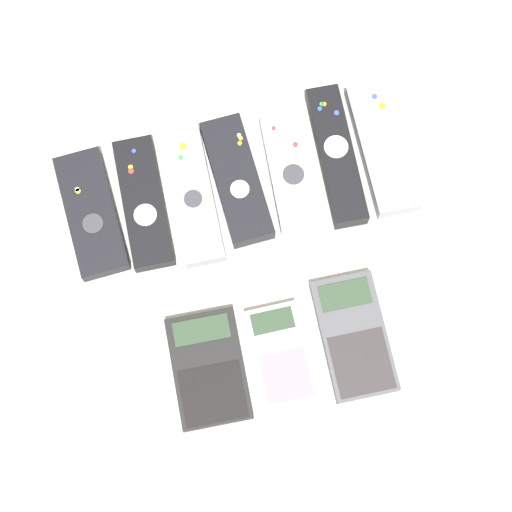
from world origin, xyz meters
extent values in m
plane|color=beige|center=(0.00, 0.00, 0.00)|extent=(3.00, 3.00, 0.00)
cube|color=black|center=(-0.18, 0.12, 0.01)|extent=(0.07, 0.16, 0.02)
cylinder|color=#38383D|center=(-0.18, 0.10, 0.02)|extent=(0.03, 0.03, 0.00)
cylinder|color=silver|center=(-0.19, 0.15, 0.02)|extent=(0.01, 0.01, 0.00)
cylinder|color=yellow|center=(-0.19, 0.15, 0.02)|extent=(0.01, 0.01, 0.00)
cube|color=black|center=(-0.12, 0.12, 0.01)|extent=(0.06, 0.17, 0.02)
cylinder|color=silver|center=(-0.12, 0.10, 0.02)|extent=(0.03, 0.03, 0.00)
cylinder|color=red|center=(-0.13, 0.16, 0.02)|extent=(0.01, 0.01, 0.00)
cylinder|color=blue|center=(-0.12, 0.19, 0.02)|extent=(0.01, 0.01, 0.00)
cylinder|color=yellow|center=(-0.12, 0.17, 0.02)|extent=(0.01, 0.01, 0.00)
cube|color=gray|center=(-0.06, 0.12, 0.01)|extent=(0.06, 0.19, 0.02)
cylinder|color=#38383D|center=(-0.06, 0.11, 0.02)|extent=(0.02, 0.02, 0.00)
cylinder|color=orange|center=(-0.06, 0.18, 0.02)|extent=(0.01, 0.01, 0.00)
cylinder|color=green|center=(-0.06, 0.16, 0.02)|extent=(0.01, 0.01, 0.00)
cube|color=black|center=(0.00, 0.12, 0.01)|extent=(0.06, 0.17, 0.03)
cylinder|color=silver|center=(0.00, 0.10, 0.03)|extent=(0.02, 0.02, 0.00)
cylinder|color=orange|center=(0.01, 0.16, 0.03)|extent=(0.01, 0.01, 0.00)
cylinder|color=silver|center=(0.02, 0.17, 0.03)|extent=(0.01, 0.01, 0.00)
cylinder|color=yellow|center=(0.02, 0.17, 0.03)|extent=(0.01, 0.01, 0.00)
cube|color=#B7B7BC|center=(0.07, 0.12, 0.01)|extent=(0.06, 0.16, 0.02)
cylinder|color=#38383D|center=(0.07, 0.11, 0.03)|extent=(0.03, 0.03, 0.00)
cylinder|color=red|center=(0.06, 0.17, 0.03)|extent=(0.01, 0.01, 0.00)
cylinder|color=red|center=(0.08, 0.15, 0.03)|extent=(0.01, 0.01, 0.00)
cube|color=black|center=(0.13, 0.12, 0.01)|extent=(0.05, 0.18, 0.03)
cylinder|color=silver|center=(0.13, 0.13, 0.03)|extent=(0.03, 0.03, 0.00)
cylinder|color=orange|center=(0.13, 0.19, 0.03)|extent=(0.01, 0.01, 0.00)
cylinder|color=green|center=(0.13, 0.19, 0.03)|extent=(0.01, 0.01, 0.00)
cylinder|color=blue|center=(0.12, 0.18, 0.03)|extent=(0.01, 0.01, 0.00)
cylinder|color=blue|center=(0.14, 0.17, 0.03)|extent=(0.01, 0.01, 0.00)
cube|color=gray|center=(0.19, 0.12, 0.01)|extent=(0.06, 0.18, 0.02)
cylinder|color=silver|center=(0.19, 0.13, 0.02)|extent=(0.02, 0.02, 0.00)
cylinder|color=blue|center=(0.20, 0.19, 0.02)|extent=(0.01, 0.01, 0.00)
cylinder|color=orange|center=(0.20, 0.17, 0.02)|extent=(0.01, 0.01, 0.00)
cube|color=black|center=(-0.09, -0.10, 0.01)|extent=(0.09, 0.14, 0.02)
cube|color=#2D422D|center=(-0.08, -0.05, 0.02)|extent=(0.07, 0.03, 0.00)
cube|color=black|center=(-0.09, -0.13, 0.02)|extent=(0.08, 0.07, 0.00)
cube|color=#B2B2B7|center=(0.00, -0.10, 0.01)|extent=(0.06, 0.12, 0.02)
cube|color=#2D422D|center=(0.00, -0.06, 0.02)|extent=(0.05, 0.03, 0.00)
cube|color=gray|center=(0.00, -0.13, 0.02)|extent=(0.06, 0.06, 0.00)
cube|color=#4C4C51|center=(0.09, -0.10, 0.01)|extent=(0.08, 0.15, 0.02)
cube|color=#2D422D|center=(0.09, -0.05, 0.02)|extent=(0.06, 0.03, 0.00)
cube|color=#312C2E|center=(0.09, -0.14, 0.02)|extent=(0.07, 0.08, 0.00)
camera|label=1|loc=(-0.07, -0.25, 1.01)|focal=60.00mm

